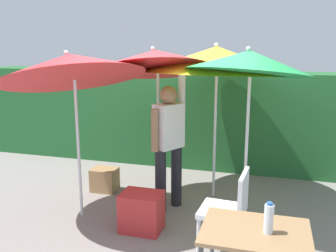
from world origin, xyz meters
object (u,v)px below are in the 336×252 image
object	(u,v)px
umbrella_orange	(155,60)
chair_plastic	(229,208)
umbrella_rainbow	(249,62)
crate_cardboard	(105,180)
umbrella_yellow	(70,67)
umbrella_navy	(216,60)
folding_table	(255,241)
bottle_water	(269,219)
cooler_box	(142,212)
person_vendor	(169,139)

from	to	relation	value
umbrella_orange	chair_plastic	distance (m)	2.09
umbrella_rainbow	crate_cardboard	world-z (taller)	umbrella_rainbow
umbrella_orange	chair_plastic	xyz separation A→B (m)	(1.11, -1.09, -1.39)
umbrella_yellow	umbrella_navy	distance (m)	1.86
umbrella_navy	folding_table	xyz separation A→B (m)	(0.67, -2.29, -1.24)
chair_plastic	bottle_water	bearing A→B (deg)	-66.71
umbrella_rainbow	umbrella_orange	xyz separation A→B (m)	(-1.19, 0.31, -0.01)
umbrella_navy	cooler_box	distance (m)	2.16
umbrella_orange	umbrella_yellow	world-z (taller)	umbrella_yellow
umbrella_rainbow	chair_plastic	bearing A→B (deg)	-95.37
bottle_water	folding_table	bearing A→B (deg)	168.31
umbrella_navy	cooler_box	xyz separation A→B (m)	(-0.63, -1.21, -1.67)
umbrella_rainbow	person_vendor	size ratio (longest dim) A/B	1.15
chair_plastic	umbrella_rainbow	bearing A→B (deg)	84.63
crate_cardboard	folding_table	size ratio (longest dim) A/B	0.45
umbrella_navy	crate_cardboard	distance (m)	2.33
umbrella_yellow	person_vendor	size ratio (longest dim) A/B	1.23
umbrella_navy	chair_plastic	world-z (taller)	umbrella_navy
umbrella_yellow	chair_plastic	distance (m)	2.35
umbrella_rainbow	umbrella_navy	distance (m)	0.81
cooler_box	umbrella_navy	bearing A→B (deg)	62.62
umbrella_yellow	crate_cardboard	distance (m)	1.87
cooler_box	folding_table	world-z (taller)	folding_table
bottle_water	umbrella_orange	bearing A→B (deg)	127.20
person_vendor	chair_plastic	distance (m)	1.32
umbrella_rainbow	umbrella_yellow	distance (m)	2.02
folding_table	umbrella_rainbow	bearing A→B (deg)	97.33
umbrella_orange	umbrella_navy	world-z (taller)	umbrella_orange
cooler_box	umbrella_rainbow	bearing A→B (deg)	26.52
umbrella_yellow	cooler_box	xyz separation A→B (m)	(0.89, -0.13, -1.62)
umbrella_orange	umbrella_rainbow	bearing A→B (deg)	-14.72
folding_table	crate_cardboard	bearing A→B (deg)	137.34
umbrella_rainbow	bottle_water	distance (m)	1.97
umbrella_rainbow	umbrella_yellow	xyz separation A→B (m)	(-1.98, -0.41, -0.06)
crate_cardboard	bottle_water	world-z (taller)	bottle_water
cooler_box	umbrella_yellow	bearing A→B (deg)	171.73
umbrella_orange	crate_cardboard	world-z (taller)	umbrella_orange
umbrella_orange	bottle_water	xyz separation A→B (m)	(1.49, -1.96, -1.04)
crate_cardboard	umbrella_rainbow	bearing A→B (deg)	-11.74
umbrella_rainbow	chair_plastic	distance (m)	1.60
cooler_box	crate_cardboard	size ratio (longest dim) A/B	1.28
person_vendor	cooler_box	world-z (taller)	person_vendor
cooler_box	folding_table	xyz separation A→B (m)	(1.30, -1.08, 0.43)
chair_plastic	bottle_water	xyz separation A→B (m)	(0.37, -0.86, 0.35)
bottle_water	person_vendor	bearing A→B (deg)	125.51
umbrella_navy	crate_cardboard	xyz separation A→B (m)	(-1.55, -0.25, -1.73)
umbrella_navy	folding_table	size ratio (longest dim) A/B	2.66
umbrella_orange	person_vendor	bearing A→B (deg)	-41.04
umbrella_orange	umbrella_navy	bearing A→B (deg)	26.00
chair_plastic	folding_table	bearing A→B (deg)	-71.51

